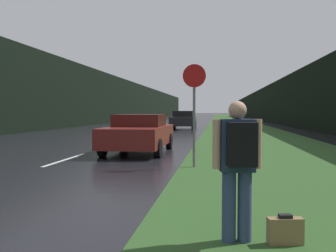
{
  "coord_description": "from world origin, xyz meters",
  "views": [
    {
      "loc": [
        4.62,
        -1.48,
        1.49
      ],
      "look_at": [
        2.39,
        14.55,
        0.81
      ],
      "focal_mm": 38.0,
      "sensor_mm": 36.0,
      "label": 1
    }
  ],
  "objects": [
    {
      "name": "car_passing_near",
      "position": [
        1.82,
        11.09,
        0.7
      ],
      "size": [
        2.05,
        4.35,
        1.37
      ],
      "rotation": [
        0.0,
        0.0,
        3.14
      ],
      "color": "maroon",
      "rests_on": "ground_plane"
    },
    {
      "name": "treeline_far_side",
      "position": [
        -9.63,
        50.0,
        3.06
      ],
      "size": [
        2.0,
        140.0,
        6.12
      ],
      "primitive_type": "cube",
      "color": "black",
      "rests_on": "ground_plane"
    },
    {
      "name": "hitchhiker_with_backpack",
      "position": [
        4.85,
        2.51,
        0.92
      ],
      "size": [
        0.55,
        0.45,
        1.6
      ],
      "rotation": [
        0.0,
        0.0,
        0.19
      ],
      "color": "navy",
      "rests_on": "ground_plane"
    },
    {
      "name": "stop_sign",
      "position": [
        4.02,
        7.84,
        1.62
      ],
      "size": [
        0.61,
        0.07,
        2.72
      ],
      "color": "slate",
      "rests_on": "ground_plane"
    },
    {
      "name": "lane_stripe_f",
      "position": [
        0.0,
        36.87,
        0.0
      ],
      "size": [
        0.12,
        3.0,
        0.01
      ],
      "primitive_type": "cube",
      "color": "silver",
      "rests_on": "ground_plane"
    },
    {
      "name": "suitcase",
      "position": [
        5.37,
        2.53,
        0.16
      ],
      "size": [
        0.4,
        0.2,
        0.35
      ],
      "rotation": [
        0.0,
        0.0,
        0.19
      ],
      "color": "olive",
      "rests_on": "ground_plane"
    },
    {
      "name": "lane_stripe_b",
      "position": [
        0.0,
        8.87,
        0.0
      ],
      "size": [
        0.12,
        3.0,
        0.01
      ],
      "primitive_type": "cube",
      "color": "silver",
      "rests_on": "ground_plane"
    },
    {
      "name": "car_passing_far",
      "position": [
        1.82,
        27.9,
        0.77
      ],
      "size": [
        1.99,
        4.26,
        1.51
      ],
      "rotation": [
        0.0,
        0.0,
        3.14
      ],
      "color": "black",
      "rests_on": "ground_plane"
    },
    {
      "name": "lane_stripe_c",
      "position": [
        0.0,
        15.87,
        0.0
      ],
      "size": [
        0.12,
        3.0,
        0.01
      ],
      "primitive_type": "cube",
      "color": "silver",
      "rests_on": "ground_plane"
    },
    {
      "name": "lane_stripe_e",
      "position": [
        0.0,
        29.87,
        0.0
      ],
      "size": [
        0.12,
        3.0,
        0.01
      ],
      "primitive_type": "cube",
      "color": "silver",
      "rests_on": "ground_plane"
    },
    {
      "name": "treeline_near_side",
      "position": [
        12.63,
        50.0,
        2.58
      ],
      "size": [
        2.0,
        140.0,
        5.15
      ],
      "primitive_type": "cube",
      "color": "black",
      "rests_on": "ground_plane"
    },
    {
      "name": "lane_stripe_d",
      "position": [
        0.0,
        22.87,
        0.0
      ],
      "size": [
        0.12,
        3.0,
        0.01
      ],
      "primitive_type": "cube",
      "color": "silver",
      "rests_on": "ground_plane"
    },
    {
      "name": "grass_verge",
      "position": [
        6.63,
        40.0,
        0.01
      ],
      "size": [
        6.0,
        240.0,
        0.02
      ],
      "primitive_type": "cube",
      "color": "#2D5123",
      "rests_on": "ground_plane"
    }
  ]
}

